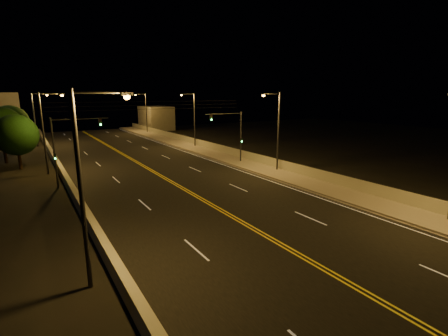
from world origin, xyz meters
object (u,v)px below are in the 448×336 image
streetlight_1 (276,127)px  traffic_signal_left (65,144)px  streetlight_6 (36,116)px  streetlight_2 (193,116)px  streetlight_5 (46,128)px  streetlight_4 (87,177)px  traffic_signal_right (234,132)px  tree_2 (10,123)px  tree_1 (1,128)px  streetlight_3 (145,110)px  tree_0 (16,135)px

streetlight_1 → traffic_signal_left: size_ratio=1.35×
streetlight_6 → traffic_signal_left: size_ratio=1.35×
streetlight_2 → streetlight_5: bearing=-159.6°
streetlight_4 → traffic_signal_right: streetlight_4 is taller
streetlight_5 → traffic_signal_right: (19.95, -6.41, -1.02)m
streetlight_2 → streetlight_5: same height
streetlight_1 → traffic_signal_right: bearing=103.7°
streetlight_5 → traffic_signal_right: 20.98m
traffic_signal_left → streetlight_1: bearing=-16.5°
streetlight_5 → streetlight_6: bearing=90.0°
streetlight_5 → tree_2: bearing=101.0°
streetlight_1 → tree_1: (-25.80, 22.00, -0.61)m
streetlight_3 → traffic_signal_left: (-20.35, -38.20, -1.02)m
streetlight_3 → streetlight_6: size_ratio=1.00×
streetlight_2 → tree_1: 25.86m
streetlight_1 → tree_1: size_ratio=1.23×
streetlight_1 → traffic_signal_left: (-20.35, 6.04, -1.02)m
streetlight_4 → streetlight_6: (0.00, 47.37, 0.00)m
streetlight_4 → traffic_signal_right: bearing=43.1°
streetlight_3 → tree_1: (-25.80, -22.24, -0.61)m
streetlight_4 → streetlight_5: same height
streetlight_5 → streetlight_1: bearing=-30.1°
streetlight_2 → traffic_signal_right: (-1.47, -14.36, -1.02)m
streetlight_2 → traffic_signal_left: bearing=-144.8°
tree_1 → streetlight_6: bearing=71.0°
streetlight_3 → traffic_signal_right: size_ratio=1.35×
traffic_signal_left → streetlight_2: bearing=35.2°
streetlight_6 → tree_1: 13.47m
traffic_signal_left → tree_1: 16.87m
streetlight_2 → streetlight_4: same height
streetlight_5 → tree_0: (-2.82, 4.41, -1.09)m
streetlight_1 → tree_0: (-24.24, 16.85, -1.09)m
streetlight_1 → streetlight_3: same height
streetlight_4 → tree_2: size_ratio=1.25×
streetlight_5 → streetlight_3: bearing=56.0°
traffic_signal_left → tree_1: (-5.45, 15.96, 0.41)m
streetlight_4 → traffic_signal_right: (19.95, 18.68, -1.02)m
traffic_signal_right → streetlight_1: bearing=-76.3°
streetlight_1 → streetlight_6: bearing=121.7°
streetlight_2 → streetlight_3: 23.84m
streetlight_2 → streetlight_3: (0.00, 23.84, 0.00)m
streetlight_2 → streetlight_4: bearing=-123.0°
streetlight_4 → tree_0: bearing=95.5°
streetlight_2 → streetlight_5: (-21.42, -7.95, 0.00)m
streetlight_6 → tree_1: (-4.38, -12.72, -0.61)m
streetlight_4 → streetlight_5: 25.09m
streetlight_3 → streetlight_4: bearing=-110.6°
streetlight_6 → traffic_signal_left: bearing=-87.9°
streetlight_3 → traffic_signal_left: size_ratio=1.35×
streetlight_3 → streetlight_6: bearing=-156.0°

